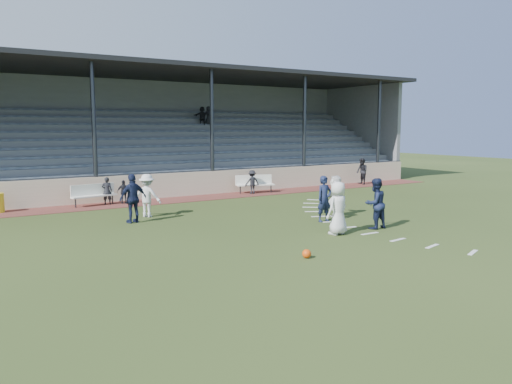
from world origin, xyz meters
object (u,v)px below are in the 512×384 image
Objects in this scene: bench_left at (93,193)px; bench_right at (255,182)px; player_white_lead at (338,208)px; player_navy_lead at (324,199)px; football at (307,254)px; official at (362,171)px.

bench_left and bench_right have the same top height.
player_white_lead reaches higher than bench_right.
player_navy_lead is at bearing -62.44° from bench_left.
bench_right is at bearing 76.14° from player_navy_lead.
bench_left is 1.00× the size of bench_right.
bench_left is 1.18× the size of player_white_lead.
official is (13.45, 11.97, 0.69)m from football.
football is (2.54, -12.16, -0.46)m from bench_left.
football is 3.35m from player_white_lead.
player_navy_lead is at bearing 45.50° from football.
bench_right is at bearing 64.25° from football.
player_white_lead is 14.77m from official.
bench_right is at bearing -117.15° from player_white_lead.
bench_right is 10.66m from player_white_lead.
football is 0.15× the size of official.
official is at bearing 41.66° from football.
player_white_lead is at bearing -92.23° from bench_right.
official reaches higher than bench_right.
bench_right is 8.42× the size of football.
official is at bearing -10.18° from bench_left.
football is (-5.81, -12.04, -0.46)m from bench_right.
official is (7.64, -0.07, 0.23)m from bench_right.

